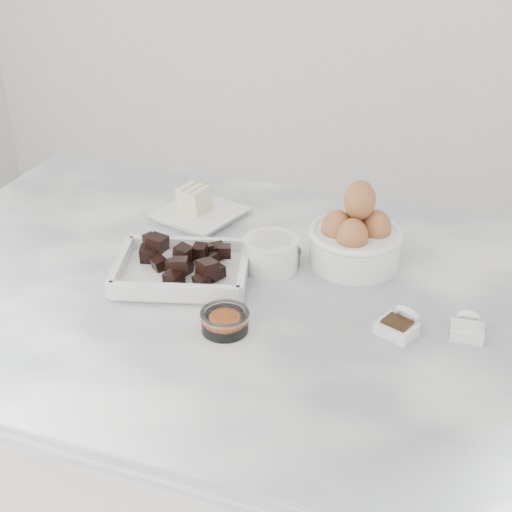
{
  "coord_description": "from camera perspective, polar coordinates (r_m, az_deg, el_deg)",
  "views": [
    {
      "loc": [
        0.35,
        -0.92,
        1.55
      ],
      "look_at": [
        0.02,
        0.03,
        0.98
      ],
      "focal_mm": 50.0,
      "sensor_mm": 36.0,
      "label": 1
    }
  ],
  "objects": [
    {
      "name": "sugar_ramekin",
      "position": [
        1.19,
        1.18,
        0.3
      ],
      "size": [
        0.09,
        0.09,
        0.05
      ],
      "color": "white",
      "rests_on": "marble_slab"
    },
    {
      "name": "cabinet",
      "position": [
        1.48,
        -1.18,
        -18.61
      ],
      "size": [
        1.1,
        0.7,
        0.9
      ],
      "primitive_type": "cube",
      "color": "beige",
      "rests_on": "ground"
    },
    {
      "name": "salt_spoon",
      "position": [
        1.08,
        16.55,
        -5.49
      ],
      "size": [
        0.05,
        0.06,
        0.04
      ],
      "color": "white",
      "rests_on": "marble_slab"
    },
    {
      "name": "egg_bowl",
      "position": [
        1.2,
        7.97,
        1.48
      ],
      "size": [
        0.16,
        0.16,
        0.15
      ],
      "color": "white",
      "rests_on": "marble_slab"
    },
    {
      "name": "zest_bowl",
      "position": [
        1.04,
        -2.51,
        -5.14
      ],
      "size": [
        0.07,
        0.07,
        0.03
      ],
      "color": "white",
      "rests_on": "marble_slab"
    },
    {
      "name": "marble_slab",
      "position": [
        1.17,
        -1.41,
        -3.09
      ],
      "size": [
        1.2,
        0.8,
        0.04
      ],
      "primitive_type": "cube",
      "color": "silver",
      "rests_on": "cabinet"
    },
    {
      "name": "butter_plate",
      "position": [
        1.37,
        -4.59,
        3.82
      ],
      "size": [
        0.18,
        0.18,
        0.06
      ],
      "color": "white",
      "rests_on": "marble_slab"
    },
    {
      "name": "honey_bowl",
      "position": [
        1.21,
        2.09,
        -0.04
      ],
      "size": [
        0.07,
        0.07,
        0.03
      ],
      "color": "white",
      "rests_on": "marble_slab"
    },
    {
      "name": "chocolate_dish",
      "position": [
        1.17,
        -5.95,
        -0.78
      ],
      "size": [
        0.25,
        0.22,
        0.06
      ],
      "color": "white",
      "rests_on": "marble_slab"
    },
    {
      "name": "vanilla_spoon",
      "position": [
        1.06,
        11.4,
        -5.39
      ],
      "size": [
        0.07,
        0.08,
        0.04
      ],
      "color": "white",
      "rests_on": "marble_slab"
    }
  ]
}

